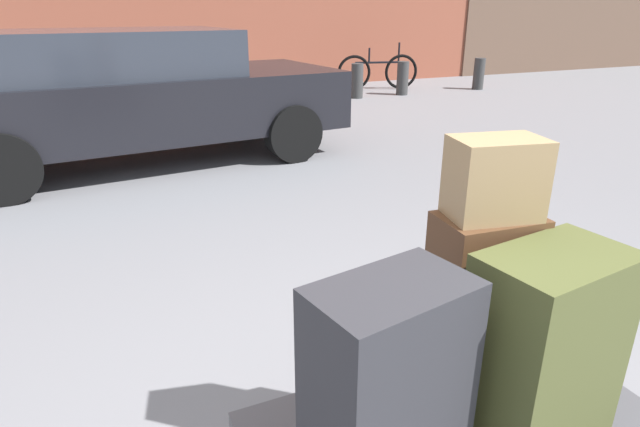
{
  "coord_description": "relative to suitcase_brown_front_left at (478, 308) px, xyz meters",
  "views": [
    {
      "loc": [
        -0.96,
        -0.96,
        1.61
      ],
      "look_at": [
        0.0,
        1.2,
        0.69
      ],
      "focal_mm": 29.33,
      "sensor_mm": 36.0,
      "label": 1
    }
  ],
  "objects": [
    {
      "name": "suitcase_brown_front_left",
      "position": [
        0.0,
        0.0,
        0.0
      ],
      "size": [
        0.34,
        0.24,
        0.67
      ],
      "primitive_type": "cube",
      "rotation": [
        0.0,
        0.0,
        -0.09
      ],
      "color": "#51331E",
      "rests_on": "luggage_cart"
    },
    {
      "name": "suitcase_charcoal_front_right",
      "position": [
        -0.5,
        -0.24,
        -0.01
      ],
      "size": [
        0.45,
        0.32,
        0.65
      ],
      "primitive_type": "cube",
      "rotation": [
        0.0,
        0.0,
        0.18
      ],
      "color": "#2D2D33",
      "rests_on": "luggage_cart"
    },
    {
      "name": "suitcase_olive_rear_left",
      "position": [
        0.02,
        -0.27,
        -0.01
      ],
      "size": [
        0.47,
        0.33,
        0.65
      ],
      "primitive_type": "cube",
      "rotation": [
        0.0,
        0.0,
        0.12
      ],
      "color": "#4C5128",
      "rests_on": "luggage_cart"
    },
    {
      "name": "duffel_bag_tan_topmost_pile",
      "position": [
        0.0,
        0.0,
        0.46
      ],
      "size": [
        0.31,
        0.23,
        0.25
      ],
      "primitive_type": "cube",
      "rotation": [
        0.0,
        0.0,
        -0.21
      ],
      "color": "#9E7F56",
      "rests_on": "suitcase_brown_front_left"
    },
    {
      "name": "parked_car",
      "position": [
        -0.6,
        4.93,
        0.09
      ],
      "size": [
        4.45,
        2.24,
        1.42
      ],
      "color": "black",
      "rests_on": "ground_plane"
    },
    {
      "name": "bicycle_leaning",
      "position": [
        4.68,
        8.82,
        -0.3
      ],
      "size": [
        1.72,
        0.47,
        0.96
      ],
      "color": "black",
      "rests_on": "ground_plane"
    },
    {
      "name": "bollard_kerb_near",
      "position": [
        2.34,
        7.95,
        -0.35
      ],
      "size": [
        0.23,
        0.23,
        0.65
      ],
      "primitive_type": "cylinder",
      "color": "#383838",
      "rests_on": "ground_plane"
    },
    {
      "name": "bollard_kerb_mid",
      "position": [
        3.72,
        7.95,
        -0.35
      ],
      "size": [
        0.23,
        0.23,
        0.65
      ],
      "primitive_type": "cylinder",
      "color": "#383838",
      "rests_on": "ground_plane"
    },
    {
      "name": "bollard_kerb_far",
      "position": [
        4.75,
        7.95,
        -0.35
      ],
      "size": [
        0.23,
        0.23,
        0.65
      ],
      "primitive_type": "cylinder",
      "color": "#383838",
      "rests_on": "ground_plane"
    },
    {
      "name": "bollard_corner",
      "position": [
        6.66,
        7.95,
        -0.35
      ],
      "size": [
        0.23,
        0.23,
        0.65
      ],
      "primitive_type": "cylinder",
      "color": "#383838",
      "rests_on": "ground_plane"
    }
  ]
}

